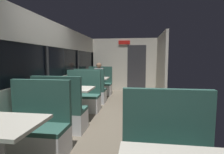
% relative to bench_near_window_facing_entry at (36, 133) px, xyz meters
% --- Properties ---
extents(ground_plane, '(3.30, 9.20, 0.02)m').
position_rel_bench_near_window_facing_entry_xyz_m(ground_plane, '(0.89, 1.39, -0.34)').
color(ground_plane, '#665B4C').
extents(carriage_window_panel_left, '(0.09, 8.48, 2.30)m').
position_rel_bench_near_window_facing_entry_xyz_m(carriage_window_panel_left, '(-0.56, 1.39, 0.78)').
color(carriage_window_panel_left, beige).
rests_on(carriage_window_panel_left, ground_plane).
extents(carriage_end_bulkhead, '(2.90, 0.11, 2.30)m').
position_rel_bench_near_window_facing_entry_xyz_m(carriage_end_bulkhead, '(0.95, 5.59, 0.81)').
color(carriage_end_bulkhead, beige).
rests_on(carriage_end_bulkhead, ground_plane).
extents(carriage_aisle_panel_right, '(0.08, 2.40, 2.30)m').
position_rel_bench_near_window_facing_entry_xyz_m(carriage_aisle_panel_right, '(2.34, 4.39, 0.82)').
color(carriage_aisle_panel_right, beige).
rests_on(carriage_aisle_panel_right, ground_plane).
extents(bench_near_window_facing_entry, '(0.95, 0.50, 1.10)m').
position_rel_bench_near_window_facing_entry_xyz_m(bench_near_window_facing_entry, '(0.00, 0.00, 0.00)').
color(bench_near_window_facing_entry, silver).
rests_on(bench_near_window_facing_entry, ground_plane).
extents(dining_table_mid_window, '(0.90, 0.70, 0.74)m').
position_rel_bench_near_window_facing_entry_xyz_m(dining_table_mid_window, '(0.00, 1.56, 0.31)').
color(dining_table_mid_window, '#9E9EA3').
rests_on(dining_table_mid_window, ground_plane).
extents(bench_mid_window_facing_end, '(0.95, 0.50, 1.10)m').
position_rel_bench_near_window_facing_entry_xyz_m(bench_mid_window_facing_end, '(0.00, 0.86, 0.00)').
color(bench_mid_window_facing_end, silver).
rests_on(bench_mid_window_facing_end, ground_plane).
extents(bench_mid_window_facing_entry, '(0.95, 0.50, 1.10)m').
position_rel_bench_near_window_facing_entry_xyz_m(bench_mid_window_facing_entry, '(0.00, 2.26, 0.00)').
color(bench_mid_window_facing_entry, silver).
rests_on(bench_mid_window_facing_entry, ground_plane).
extents(dining_table_far_window, '(0.90, 0.70, 0.74)m').
position_rel_bench_near_window_facing_entry_xyz_m(dining_table_far_window, '(0.00, 3.82, 0.31)').
color(dining_table_far_window, '#9E9EA3').
rests_on(dining_table_far_window, ground_plane).
extents(bench_far_window_facing_end, '(0.95, 0.50, 1.10)m').
position_rel_bench_near_window_facing_entry_xyz_m(bench_far_window_facing_end, '(0.00, 3.12, 0.00)').
color(bench_far_window_facing_end, silver).
rests_on(bench_far_window_facing_end, ground_plane).
extents(bench_far_window_facing_entry, '(0.95, 0.50, 1.10)m').
position_rel_bench_near_window_facing_entry_xyz_m(bench_far_window_facing_entry, '(0.00, 4.52, 0.00)').
color(bench_far_window_facing_entry, silver).
rests_on(bench_far_window_facing_entry, ground_plane).
extents(seated_passenger, '(0.47, 0.55, 1.26)m').
position_rel_bench_near_window_facing_entry_xyz_m(seated_passenger, '(0.00, 4.45, 0.21)').
color(seated_passenger, '#26262D').
rests_on(seated_passenger, ground_plane).
extents(coffee_cup_primary, '(0.07, 0.07, 0.09)m').
position_rel_bench_near_window_facing_entry_xyz_m(coffee_cup_primary, '(0.11, 1.45, 0.46)').
color(coffee_cup_primary, '#B23333').
rests_on(coffee_cup_primary, dining_table_mid_window).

